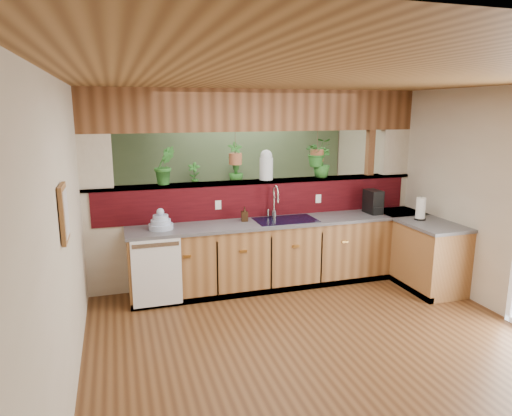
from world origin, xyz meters
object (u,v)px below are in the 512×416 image
object	(u,v)px
dish_stack	(161,223)
glass_jar	(266,165)
faucet	(275,200)
soap_dispenser	(245,214)
coffee_maker	(373,203)
paper_towel	(421,209)
shelving_console	(221,214)

from	to	relation	value
dish_stack	glass_jar	world-z (taller)	glass_jar
faucet	dish_stack	bearing A→B (deg)	-174.36
soap_dispenser	faucet	bearing A→B (deg)	8.58
faucet	dish_stack	world-z (taller)	faucet
glass_jar	coffee_maker	bearing A→B (deg)	-14.08
soap_dispenser	glass_jar	size ratio (longest dim) A/B	0.46
dish_stack	coffee_maker	bearing A→B (deg)	-0.01
coffee_maker	glass_jar	bearing A→B (deg)	165.09
paper_towel	soap_dispenser	bearing A→B (deg)	164.75
dish_stack	shelving_console	distance (m)	2.64
dish_stack	paper_towel	bearing A→B (deg)	-9.00
faucet	dish_stack	xyz separation A→B (m)	(-1.53, -0.15, -0.16)
faucet	paper_towel	bearing A→B (deg)	-20.61
coffee_maker	glass_jar	size ratio (longest dim) A/B	0.80
coffee_maker	paper_towel	distance (m)	0.66
glass_jar	shelving_console	size ratio (longest dim) A/B	0.26
dish_stack	shelving_console	bearing A→B (deg)	60.75
faucet	paper_towel	distance (m)	1.94
coffee_maker	glass_jar	world-z (taller)	glass_jar
paper_towel	glass_jar	distance (m)	2.14
soap_dispenser	shelving_console	xyz separation A→B (m)	(0.18, 2.18, -0.50)
soap_dispenser	coffee_maker	size ratio (longest dim) A/B	0.58
coffee_maker	glass_jar	distance (m)	1.61
paper_towel	shelving_console	distance (m)	3.53
faucet	shelving_console	world-z (taller)	faucet
faucet	coffee_maker	distance (m)	1.43
paper_towel	shelving_console	xyz separation A→B (m)	(-2.07, 2.80, -0.55)
coffee_maker	shelving_console	bearing A→B (deg)	125.76
faucet	soap_dispenser	bearing A→B (deg)	-171.42
glass_jar	shelving_console	distance (m)	2.20
faucet	coffee_maker	bearing A→B (deg)	-6.11
shelving_console	faucet	bearing A→B (deg)	-100.23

